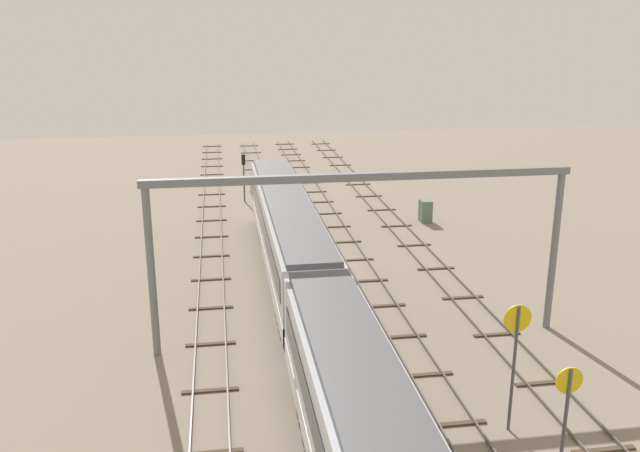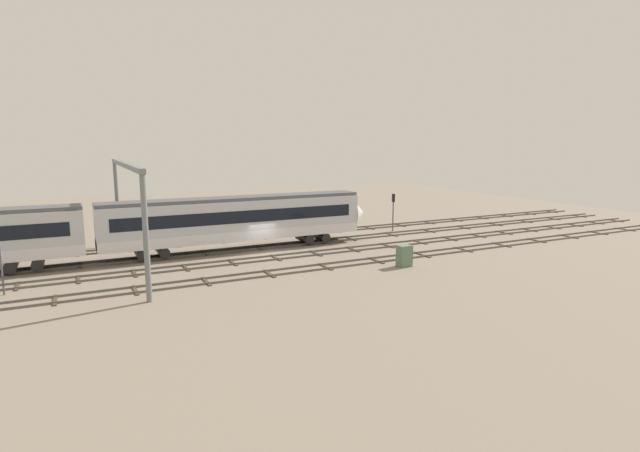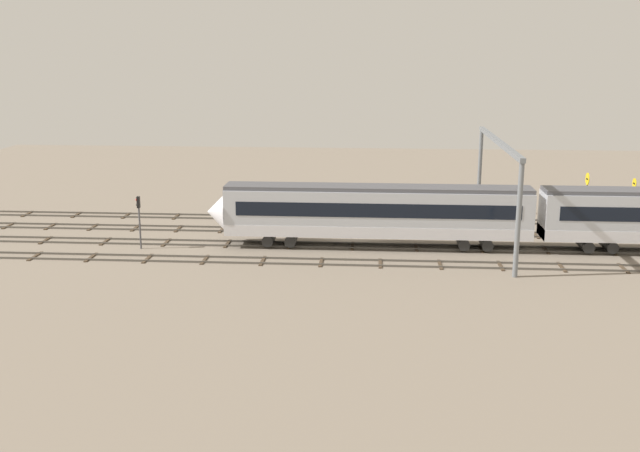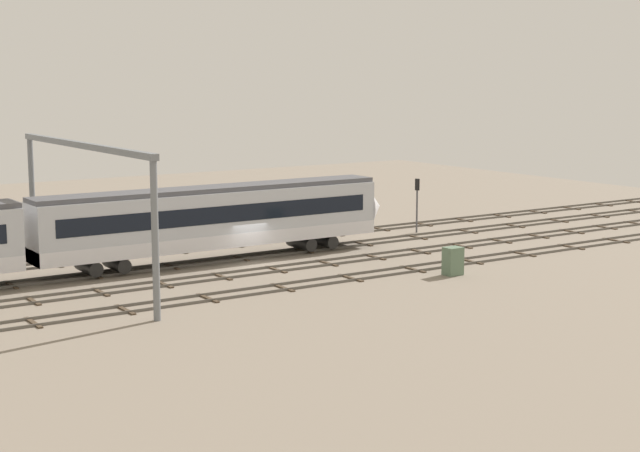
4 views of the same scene
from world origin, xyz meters
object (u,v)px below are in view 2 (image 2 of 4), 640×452
Objects in this scene: train at (98,232)px; signal_light_trackside_approach at (393,207)px; overhead_gantry at (127,188)px; relay_cabinet at (404,256)px.

train reaches higher than signal_light_trackside_approach.
overhead_gantry is 22.56m from relay_cabinet.
signal_light_trackside_approach is at bearing 58.45° from relay_cabinet.
overhead_gantry is at bearing -171.18° from signal_light_trackside_approach.
train is 30.47m from signal_light_trackside_approach.
signal_light_trackside_approach is 2.43× the size of relay_cabinet.
overhead_gantry reaches higher than relay_cabinet.
signal_light_trackside_approach is (30.41, 1.82, 0.11)m from train.
overhead_gantry is at bearing 154.44° from relay_cabinet.
overhead_gantry reaches higher than signal_light_trackside_approach.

